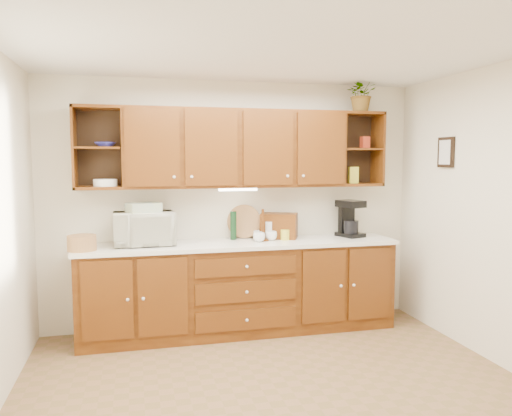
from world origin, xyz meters
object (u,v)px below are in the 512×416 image
coffee_maker (349,219)px  potted_plant (361,94)px  microwave (144,229)px  bread_box (279,226)px

coffee_maker → potted_plant: size_ratio=1.05×
microwave → potted_plant: 2.69m
microwave → potted_plant: bearing=-1.9°
bread_box → coffee_maker: size_ratio=0.96×
coffee_maker → potted_plant: bearing=-15.5°
microwave → coffee_maker: 2.20m
bread_box → microwave: bearing=-152.0°
microwave → bread_box: microwave is taller
potted_plant → bread_box: bearing=176.6°
bread_box → potted_plant: (0.90, -0.05, 1.41)m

